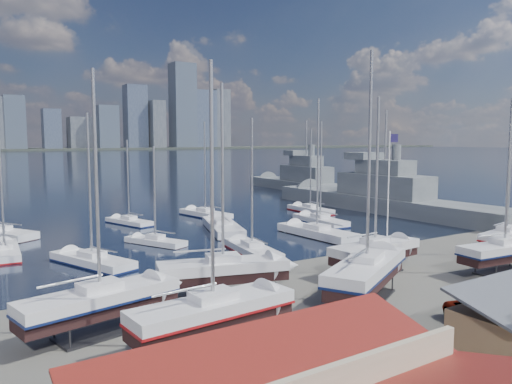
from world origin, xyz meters
TOP-DOWN VIEW (x-y plane):
  - ground at (0.00, -10.00)m, footprint 1400.00×1400.00m
  - sailboat_cradle_0 at (-20.00, -8.03)m, footprint 10.21×4.66m
  - sailboat_cradle_1 at (-15.17, -13.47)m, footprint 10.14×3.50m
  - sailboat_cradle_2 at (-10.17, -5.74)m, footprint 10.12×5.34m
  - sailboat_cradle_3 at (-1.64, -12.15)m, footprint 11.47×8.09m
  - sailboat_cradle_4 at (4.42, -7.21)m, footprint 9.65×3.40m
  - sailboat_cradle_5 at (13.93, -13.54)m, footprint 9.66×3.57m
  - sailboat_cradle_6 at (20.99, -9.61)m, footprint 8.67×3.59m
  - sailboat_moored_1 at (-22.37, 18.09)m, footprint 3.40×9.65m
  - sailboat_moored_3 at (-15.98, 9.06)m, footprint 6.04×10.34m
  - sailboat_moored_4 at (-7.47, 14.63)m, footprint 5.22×7.86m
  - sailboat_moored_5 at (-5.48, 29.42)m, footprint 4.62×8.57m
  - sailboat_moored_6 at (-0.80, 4.88)m, footprint 4.25×10.12m
  - sailboat_moored_7 at (2.90, 17.72)m, footprint 7.21×12.81m
  - sailboat_moored_8 at (6.55, 29.62)m, footprint 4.47×10.49m
  - sailboat_moored_9 at (10.78, 8.29)m, footprint 3.68×11.69m
  - sailboat_moored_10 at (17.32, 15.37)m, footprint 3.57×10.24m
  - sailboat_moored_11 at (23.21, 24.77)m, footprint 2.94×9.56m
  - naval_ship_east at (34.16, 19.13)m, footprint 7.93×46.40m
  - naval_ship_west at (43.73, 51.57)m, footprint 8.34×40.49m
  - car_a at (-10.83, -20.30)m, footprint 3.53×5.16m
  - car_b at (-0.22, -21.18)m, footprint 4.45×2.62m
  - car_c at (0.26, -20.17)m, footprint 4.17×5.79m
  - flagpole at (6.13, -7.11)m, footprint 1.11×0.12m

SIDE VIEW (x-z plane):
  - ground at x=0.00m, z-range 0.00..0.00m
  - sailboat_moored_11 at x=23.21m, z-range -6.78..7.40m
  - sailboat_moored_1 at x=-22.37m, z-range -6.77..7.38m
  - sailboat_moored_6 at x=-0.80m, z-range -7.03..7.64m
  - sailboat_moored_3 at x=-15.98m, z-range -7.16..7.77m
  - sailboat_moored_10 at x=17.32m, z-range -7.21..7.83m
  - sailboat_moored_8 at x=6.55m, z-range -7.29..7.90m
  - sailboat_moored_5 at x=-5.48m, z-range -5.86..6.48m
  - sailboat_moored_9 at x=10.78m, z-range -8.41..9.06m
  - sailboat_moored_7 at x=2.90m, z-range -9.00..9.65m
  - sailboat_moored_4 at x=-7.47m, z-range -5.47..6.12m
  - car_b at x=-0.22m, z-range 0.00..1.39m
  - car_c at x=0.26m, z-range 0.00..1.46m
  - car_a at x=-10.83m, z-range 0.00..1.63m
  - naval_ship_east at x=34.16m, z-range -7.42..10.75m
  - naval_ship_west at x=43.73m, z-range -7.14..10.48m
  - sailboat_cradle_6 at x=20.99m, z-range -4.93..8.84m
  - sailboat_cradle_5 at x=13.93m, z-range -5.62..9.70m
  - sailboat_cradle_4 at x=4.42m, z-range -5.70..9.80m
  - sailboat_cradle_0 at x=-20.00m, z-range -5.90..10.04m
  - sailboat_cradle_2 at x=-10.17m, z-range -5.88..10.03m
  - sailboat_cradle_1 at x=-15.17m, z-range -5.98..10.13m
  - sailboat_cradle_3 at x=-1.64m, z-range -6.87..11.23m
  - flagpole at x=6.13m, z-range 0.99..13.57m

